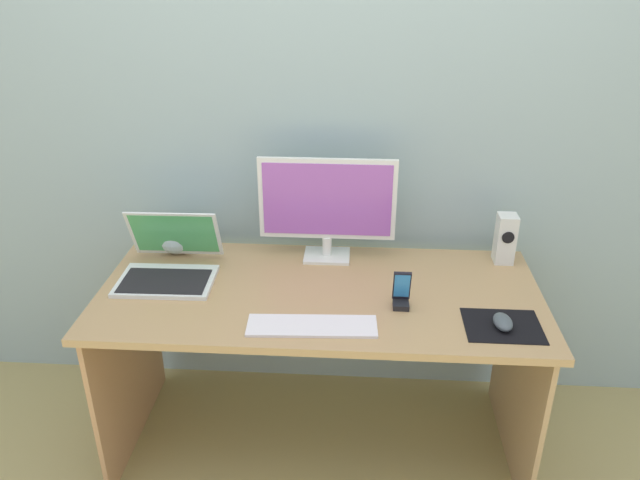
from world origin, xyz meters
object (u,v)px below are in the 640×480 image
Objects in this scene: monitor at (327,205)px; fishbowl at (176,234)px; laptop at (169,265)px; mouse at (503,322)px; keyboard_external at (312,326)px; phone_in_dock at (401,294)px; speaker_right at (505,239)px.

fishbowl is (-0.61, 0.01, -0.15)m from monitor.
monitor is at bearing 18.15° from laptop.
fishbowl is 1.66× the size of mouse.
keyboard_external is at bearing -41.09° from fishbowl.
keyboard_external is 0.62m from mouse.
phone_in_dock is at bearing -22.37° from fishbowl.
mouse is at bearing -18.44° from phone_in_dock.
keyboard_external is (-0.71, -0.51, -0.09)m from speaker_right.
monitor reaches higher than laptop.
speaker_right is 1.97× the size of mouse.
laptop is at bearing 148.54° from keyboard_external.
monitor is 0.62m from fishbowl.
monitor reaches higher than phone_in_dock.
monitor reaches higher than fishbowl.
phone_in_dock is (-0.41, -0.36, -0.05)m from speaker_right.
phone_in_dock is (0.29, 0.15, 0.04)m from keyboard_external.
mouse is (1.20, -0.47, -0.06)m from fishbowl.
laptop is at bearing 164.52° from mouse.
fishbowl is (-1.29, 0.00, -0.02)m from speaker_right.
mouse is 0.73× the size of phone_in_dock.
fishbowl is at bearing 178.79° from monitor.
laptop is 0.21m from fishbowl.
fishbowl is at bearing 155.98° from mouse.
monitor is 0.54m from keyboard_external.
laptop is (-1.27, -0.20, -0.05)m from speaker_right.
speaker_right reaches higher than keyboard_external.
monitor is 0.70m from speaker_right.
phone_in_dock is at bearing -51.89° from monitor.
laptop is at bearing -82.52° from fishbowl.
phone_in_dock is (-0.32, 0.11, 0.03)m from mouse.
monitor reaches higher than keyboard_external.
monitor is 0.78m from mouse.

